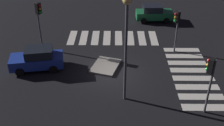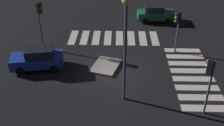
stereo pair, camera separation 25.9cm
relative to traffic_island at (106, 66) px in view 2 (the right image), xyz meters
The scene contains 10 objects.
ground_plane 1.14m from the traffic_island, 151.50° to the right, with size 80.00×80.00×0.00m, color black.
traffic_island is the anchor object (origin of this frame).
car_blue 5.52m from the traffic_island, 92.82° to the left, with size 2.51×4.40×1.83m.
car_green 11.20m from the traffic_island, 26.97° to the right, with size 2.03×4.13×1.78m.
traffic_light_north 7.29m from the traffic_island, 62.39° to the left, with size 0.54×0.53×4.40m.
traffic_light_east 7.14m from the traffic_island, 66.09° to the right, with size 0.54×0.53×3.84m.
traffic_light_south 8.93m from the traffic_island, 129.52° to the right, with size 0.54×0.53×3.96m.
street_lamp 6.60m from the traffic_island, 160.66° to the right, with size 0.56×0.56×7.34m.
crosswalk_near 6.94m from the traffic_island, 98.28° to the right, with size 8.75×3.20×0.02m.
crosswalk_side 5.48m from the traffic_island, ahead, with size 3.20×8.75×0.02m.
Camera 2 is at (-18.49, -0.48, 12.20)m, focal length 44.79 mm.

